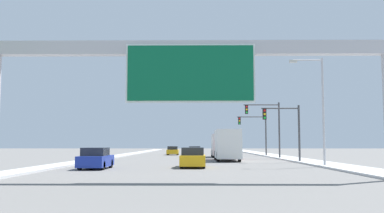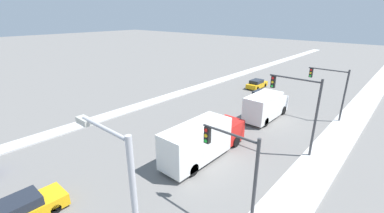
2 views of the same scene
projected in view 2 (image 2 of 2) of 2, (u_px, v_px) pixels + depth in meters
The scene contains 10 objects.
sidewalk_right at pixel (353, 118), 29.78m from camera, with size 3.00×120.00×0.15m.
median_strip_left at pixel (205, 85), 43.43m from camera, with size 2.00×120.00×0.15m.
car_near_left at pixel (257, 84), 41.92m from camera, with size 1.77×4.24×1.38m.
car_far_right at pixel (261, 96), 35.95m from camera, with size 1.81×4.21×1.40m.
car_mid_right at pixel (22, 210), 14.95m from camera, with size 1.87×4.64×1.53m.
truck_box_primary at pixel (266, 106), 29.32m from camera, with size 2.40×7.11×3.04m.
truck_box_secondary at pixel (203, 140), 21.24m from camera, with size 2.43×8.94×3.24m.
traffic_light_near_intersection at pixel (237, 161), 14.39m from camera, with size 3.73×0.32×5.55m.
traffic_light_mid_block at pixel (301, 103), 21.21m from camera, with size 4.35×0.32×6.79m.
traffic_light_far_intersection at pixel (332, 85), 28.49m from camera, with size 4.22×0.32×5.94m.
Camera 2 is at (15.37, 26.97, 11.52)m, focal length 24.00 mm.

